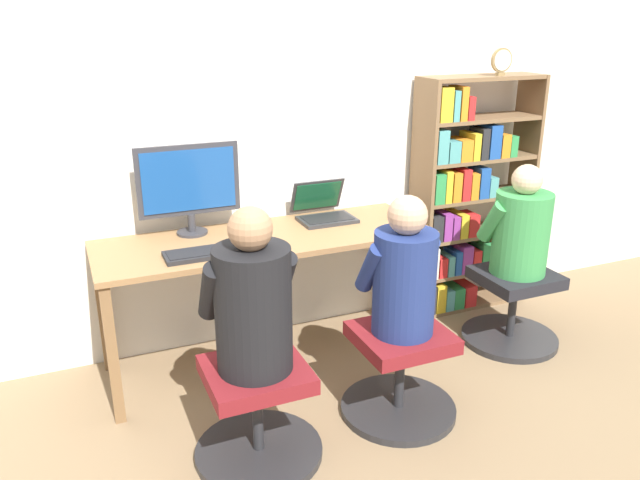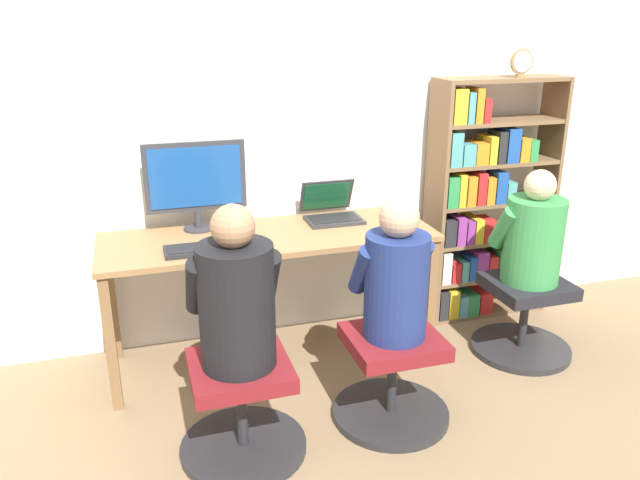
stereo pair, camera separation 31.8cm
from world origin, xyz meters
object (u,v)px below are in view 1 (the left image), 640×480
desktop_monitor (189,185)px  person_at_monitor (253,301)px  bookshelf (464,202)px  office_chair_side (512,308)px  person_near_shelf (521,228)px  keyboard (204,253)px  person_at_laptop (404,274)px  laptop (324,211)px  desk_clock (502,61)px  office_chair_right (400,373)px  office_chair_left (258,413)px

desktop_monitor → person_at_monitor: bearing=-87.6°
bookshelf → office_chair_side: bookshelf is taller
office_chair_side → person_near_shelf: bearing=90.0°
keyboard → person_at_laptop: bearing=-35.9°
laptop → desk_clock: size_ratio=1.95×
person_at_monitor → person_at_laptop: bearing=2.9°
desktop_monitor → office_chair_right: size_ratio=0.95×
laptop → person_at_monitor: size_ratio=0.44×
desktop_monitor → laptop: desktop_monitor is taller
bookshelf → office_chair_side: (0.01, -0.53, -0.51)m
office_chair_right → person_at_monitor: size_ratio=0.80×
office_chair_right → bookshelf: bearing=42.8°
desktop_monitor → person_at_monitor: 0.99m
keyboard → person_at_laptop: person_at_laptop is taller
desktop_monitor → person_at_laptop: bearing=-49.9°
desktop_monitor → desk_clock: desk_clock is taller
bookshelf → person_at_monitor: bearing=-151.4°
desktop_monitor → person_at_monitor: (0.04, -0.95, -0.26)m
bookshelf → office_chair_side: bearing=-88.4°
desktop_monitor → office_chair_side: (1.75, -0.56, -0.80)m
bookshelf → person_near_shelf: 0.53m
person_at_monitor → desk_clock: size_ratio=4.40×
bookshelf → person_near_shelf: bearing=-88.4°
person_at_laptop → desk_clock: desk_clock is taller
keyboard → person_near_shelf: 1.78m
laptop → keyboard: laptop is taller
bookshelf → person_at_laptop: bearing=-137.3°
keyboard → laptop: bearing=21.5°
person_at_laptop → bookshelf: bearing=42.7°
keyboard → office_chair_right: size_ratio=0.67×
keyboard → office_chair_left: 0.82m
desk_clock → bookshelf: bearing=161.1°
desktop_monitor → person_at_laptop: desktop_monitor is taller
office_chair_left → desk_clock: (1.85, 0.88, 1.38)m
office_chair_left → person_at_laptop: size_ratio=0.86×
bookshelf → desk_clock: 0.88m
desktop_monitor → office_chair_right: bearing=-50.0°
office_chair_left → laptop: bearing=52.1°
bookshelf → desk_clock: bearing=-18.9°
laptop → person_at_laptop: person_at_laptop is taller
office_chair_left → bookshelf: size_ratio=0.38×
laptop → bookshelf: 0.99m
laptop → person_at_laptop: size_ratio=0.47×
person_at_monitor → person_at_laptop: 0.73m
person_at_monitor → bookshelf: bearing=28.6°
bookshelf → office_chair_left: bearing=-151.3°
keyboard → office_chair_right: bearing=-36.1°
desk_clock → office_chair_right: bearing=-142.9°
desktop_monitor → desk_clock: 1.98m
laptop → desk_clock: (1.13, -0.04, 0.81)m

